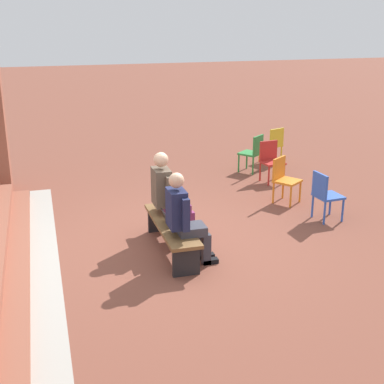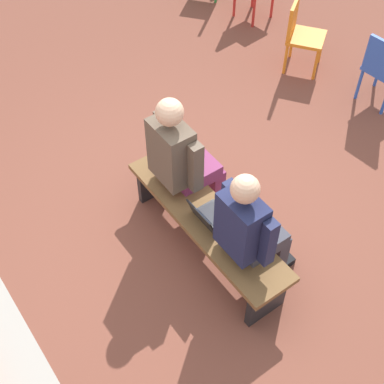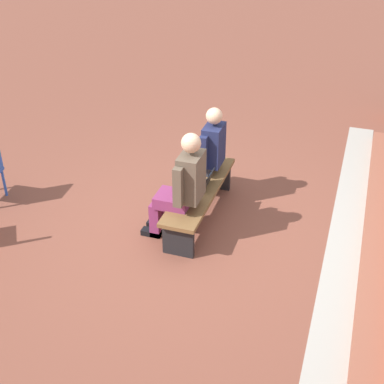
# 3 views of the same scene
# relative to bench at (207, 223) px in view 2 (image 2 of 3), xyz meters

# --- Properties ---
(ground_plane) EXTENTS (60.00, 60.00, 0.00)m
(ground_plane) POSITION_rel_bench_xyz_m (0.27, 0.00, -0.35)
(ground_plane) COLOR brown
(concrete_strip) EXTENTS (7.02, 0.40, 0.01)m
(concrete_strip) POSITION_rel_bench_xyz_m (0.00, 1.83, -0.35)
(concrete_strip) COLOR #A8A399
(concrete_strip) RESTS_ON ground
(bench) EXTENTS (1.80, 0.44, 0.45)m
(bench) POSITION_rel_bench_xyz_m (0.00, 0.00, 0.00)
(bench) COLOR brown
(bench) RESTS_ON ground
(person_student) EXTENTS (0.54, 0.69, 1.35)m
(person_student) POSITION_rel_bench_xyz_m (-0.46, -0.07, 0.36)
(person_student) COLOR #383842
(person_student) RESTS_ON ground
(person_adult) EXTENTS (0.58, 0.73, 1.40)m
(person_adult) POSITION_rel_bench_xyz_m (0.45, -0.07, 0.39)
(person_adult) COLOR #7F2D5B
(person_adult) RESTS_ON ground
(laptop) EXTENTS (0.32, 0.29, 0.21)m
(laptop) POSITION_rel_bench_xyz_m (-0.05, 0.01, 0.15)
(laptop) COLOR black
(laptop) RESTS_ON bench
(plastic_chair_mid_courtyard) EXTENTS (0.59, 0.59, 0.84)m
(plastic_chair_mid_courtyard) POSITION_rel_bench_xyz_m (1.54, -2.52, 0.13)
(plastic_chair_mid_courtyard) COLOR orange
(plastic_chair_mid_courtyard) RESTS_ON ground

